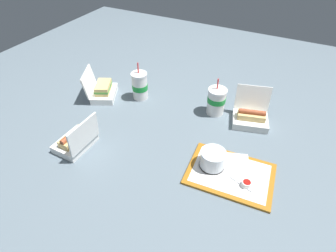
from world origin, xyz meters
TOP-DOWN VIEW (x-y plane):
  - ground_plane at (0.00, 0.00)m, footprint 3.20×3.20m
  - food_tray at (-0.38, 0.09)m, footprint 0.39×0.29m
  - cake_container at (-0.30, 0.08)m, footprint 0.11×0.11m
  - ketchup_cup at (-0.46, 0.12)m, footprint 0.04×0.04m
  - napkin_stack at (-0.39, 0.01)m, footprint 0.13×0.13m
  - plastic_fork at (-0.44, 0.13)m, footprint 0.11×0.05m
  - clamshell_hotdog_left at (0.34, 0.26)m, footprint 0.16×0.19m
  - clamshell_sandwich_corner at (0.49, -0.15)m, footprint 0.23×0.24m
  - clamshell_hotdog_front at (-0.37, -0.31)m, footprint 0.22×0.22m
  - soda_cup_front at (0.28, -0.24)m, footprint 0.10×0.10m
  - soda_cup_corner at (-0.17, -0.31)m, footprint 0.10×0.10m

SIDE VIEW (x-z plane):
  - ground_plane at x=0.00m, z-range 0.00..0.00m
  - food_tray at x=-0.38m, z-range 0.00..0.01m
  - napkin_stack at x=-0.39m, z-range 0.01..0.02m
  - plastic_fork at x=-0.44m, z-range 0.01..0.02m
  - ketchup_cup at x=-0.46m, z-range 0.01..0.04m
  - clamshell_hotdog_front at x=-0.37m, z-range -0.05..0.13m
  - clamshell_hotdog_left at x=0.34m, z-range -0.05..0.13m
  - clamshell_sandwich_corner at x=0.49m, z-range -0.04..0.13m
  - cake_container at x=-0.30m, z-range 0.01..0.10m
  - soda_cup_corner at x=-0.17m, z-range -0.03..0.19m
  - soda_cup_front at x=0.28m, z-range -0.03..0.20m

